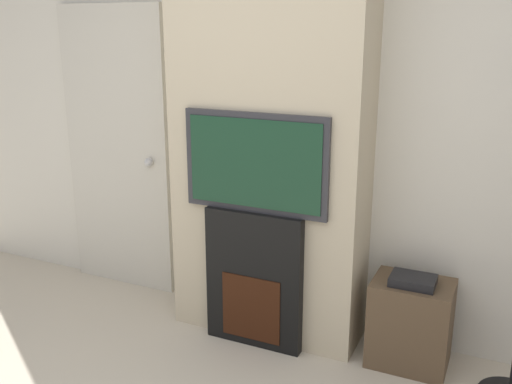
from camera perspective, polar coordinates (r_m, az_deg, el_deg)
The scene contains 6 objects.
wall_back at distance 3.53m, azimuth 2.84°, elevation 7.90°, with size 6.00×0.06×2.70m.
chimney_breast at distance 3.33m, azimuth 1.39°, elevation 7.42°, with size 1.16×0.38×2.70m.
fireplace at distance 3.43m, azimuth -0.01°, elevation -8.63°, with size 0.60×0.15×0.84m.
television at distance 3.20m, azimuth -0.02°, elevation 2.93°, with size 0.87×0.07×0.57m.
media_stand at distance 3.40m, azimuth 15.18°, elevation -12.44°, with size 0.44×0.32×0.55m.
entry_door at distance 4.18m, azimuth -13.70°, elevation 3.95°, with size 0.85×0.09×2.01m.
Camera 1 is at (1.32, -1.20, 1.85)m, focal length 40.00 mm.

